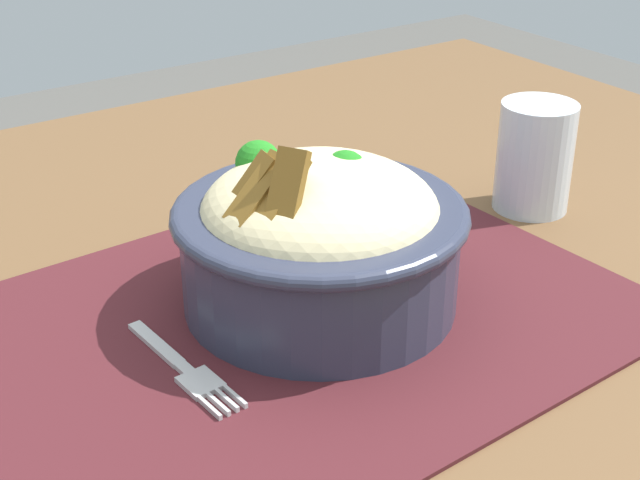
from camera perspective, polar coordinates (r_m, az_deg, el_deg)
table at (r=0.68m, az=-3.36°, el=-9.43°), size 1.25×0.97×0.78m
placemat at (r=0.64m, az=-1.73°, el=-4.98°), size 0.48×0.37×0.00m
bowl at (r=0.63m, az=-0.04°, el=0.35°), size 0.21×0.21×0.13m
fork at (r=0.59m, az=-8.32°, el=-7.91°), size 0.02×0.12×0.00m
drinking_glass at (r=0.81m, az=13.06°, el=4.62°), size 0.06×0.06×0.09m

